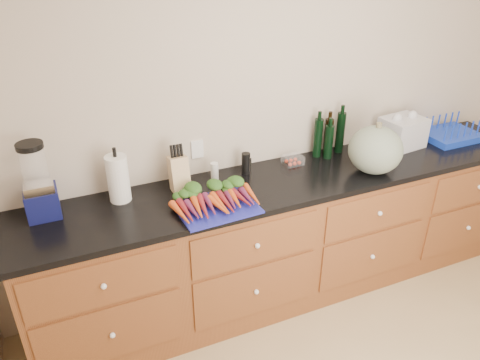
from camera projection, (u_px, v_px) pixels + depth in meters
name	position (u px, v px, depth m)	size (l,w,h in m)	color
wall_back	(278.00, 109.00, 3.19)	(4.10, 0.05, 2.60)	beige
cabinets	(295.00, 237.00, 3.33)	(3.60, 0.64, 0.90)	brown
countertop	(298.00, 179.00, 3.11)	(3.64, 0.62, 0.04)	black
cutting_board	(217.00, 207.00, 2.74)	(0.46, 0.35, 0.01)	#1C2095
carrots	(214.00, 199.00, 2.76)	(0.49, 0.33, 0.06)	#E8551B
squash	(375.00, 150.00, 3.08)	(0.36, 0.36, 0.32)	slate
blender_appliance	(39.00, 185.00, 2.58)	(0.18, 0.18, 0.45)	#10134B
paper_towel	(118.00, 179.00, 2.76)	(0.13, 0.13, 0.29)	white
knife_block	(179.00, 174.00, 2.89)	(0.11, 0.11, 0.22)	#D1B87B
grinder_salt	(215.00, 171.00, 3.03)	(0.05, 0.05, 0.12)	silver
grinder_pepper	(246.00, 163.00, 3.10)	(0.06, 0.06, 0.14)	black
canister_chrome	(248.00, 165.00, 3.11)	(0.05, 0.05, 0.11)	white
tomato_box	(293.00, 160.00, 3.24)	(0.13, 0.11, 0.06)	white
bottles	(329.00, 137.00, 3.33)	(0.25, 0.13, 0.30)	black
grocery_bag	(402.00, 132.00, 3.47)	(0.30, 0.24, 0.22)	silver
dish_rack	(450.00, 134.00, 3.63)	(0.41, 0.33, 0.16)	#1536B7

